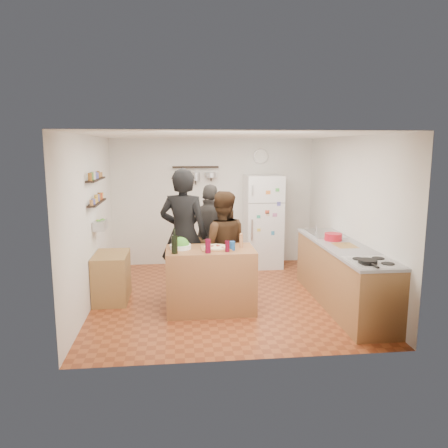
{
  "coord_description": "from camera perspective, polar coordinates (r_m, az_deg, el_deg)",
  "views": [
    {
      "loc": [
        -0.72,
        -6.55,
        2.32
      ],
      "look_at": [
        0.0,
        0.1,
        1.15
      ],
      "focal_mm": 35.0,
      "sensor_mm": 36.0,
      "label": 1
    }
  ],
  "objects": [
    {
      "name": "produce_basket",
      "position": [
        6.95,
        -15.85,
        -0.15
      ],
      "size": [
        0.18,
        0.35,
        0.14
      ],
      "primitive_type": "cube",
      "color": "silver",
      "rests_on": "left_wall"
    },
    {
      "name": "skillet",
      "position": [
        5.67,
        18.26,
        -4.66
      ],
      "size": [
        0.23,
        0.23,
        0.04
      ],
      "primitive_type": "cylinder",
      "color": "black",
      "rests_on": "stove_top"
    },
    {
      "name": "wine_glass_near",
      "position": [
        5.93,
        -2.12,
        -2.91
      ],
      "size": [
        0.08,
        0.08,
        0.19
      ],
      "primitive_type": "cylinder",
      "color": "#52071D",
      "rests_on": "prep_island"
    },
    {
      "name": "cutting_board",
      "position": [
        6.6,
        15.5,
        -2.78
      ],
      "size": [
        0.3,
        0.4,
        0.02
      ],
      "primitive_type": "cube",
      "color": "olive",
      "rests_on": "counter_run"
    },
    {
      "name": "wine_bottle",
      "position": [
        5.93,
        -6.48,
        -2.65
      ],
      "size": [
        0.08,
        0.08,
        0.25
      ],
      "primitive_type": "cylinder",
      "color": "black",
      "rests_on": "prep_island"
    },
    {
      "name": "pizza",
      "position": [
        6.17,
        -1.05,
        -3.02
      ],
      "size": [
        0.34,
        0.34,
        0.02
      ],
      "primitive_type": "cylinder",
      "color": "beige",
      "rests_on": "pizza_board"
    },
    {
      "name": "pot_rack",
      "position": [
        8.57,
        -3.73,
        7.42
      ],
      "size": [
        0.9,
        0.04,
        0.04
      ],
      "primitive_type": "cube",
      "color": "black",
      "rests_on": "back_wall"
    },
    {
      "name": "fridge",
      "position": [
        8.59,
        5.12,
        0.36
      ],
      "size": [
        0.7,
        0.68,
        1.8
      ],
      "primitive_type": "cube",
      "color": "white",
      "rests_on": "floor"
    },
    {
      "name": "wall_clock",
      "position": [
        8.79,
        4.82,
        8.78
      ],
      "size": [
        0.3,
        0.03,
        0.3
      ],
      "primitive_type": "cylinder",
      "rotation": [
        1.57,
        0.0,
        0.0
      ],
      "color": "silver",
      "rests_on": "back_wall"
    },
    {
      "name": "pepper_mill",
      "position": [
        6.27,
        2.26,
        -2.32
      ],
      "size": [
        0.05,
        0.05,
        0.16
      ],
      "primitive_type": "cylinder",
      "color": "#AB7247",
      "rests_on": "prep_island"
    },
    {
      "name": "sink",
      "position": [
        7.4,
        13.03,
        -1.28
      ],
      "size": [
        0.5,
        0.8,
        0.03
      ],
      "primitive_type": "cube",
      "color": "silver",
      "rests_on": "counter_run"
    },
    {
      "name": "prep_island",
      "position": [
        6.31,
        -1.78,
        -7.28
      ],
      "size": [
        1.25,
        0.72,
        0.91
      ],
      "primitive_type": "cube",
      "color": "#905F35",
      "rests_on": "floor"
    },
    {
      "name": "counter_run",
      "position": [
        6.74,
        15.25,
        -6.56
      ],
      "size": [
        0.63,
        2.63,
        0.9
      ],
      "primitive_type": "cube",
      "color": "#9E7042",
      "rests_on": "floor"
    },
    {
      "name": "pizza_board",
      "position": [
        6.17,
        -1.05,
        -3.19
      ],
      "size": [
        0.42,
        0.34,
        0.02
      ],
      "primitive_type": "cube",
      "color": "#9B6238",
      "rests_on": "prep_island"
    },
    {
      "name": "person_back",
      "position": [
        7.19,
        -1.69,
        -1.72
      ],
      "size": [
        1.1,
        0.7,
        1.74
      ],
      "primitive_type": "imported",
      "rotation": [
        0.0,
        0.0,
        2.85
      ],
      "color": "#2D2928",
      "rests_on": "floor"
    },
    {
      "name": "person_left",
      "position": [
        6.65,
        -5.29,
        -1.44
      ],
      "size": [
        0.85,
        0.67,
        2.03
      ],
      "primitive_type": "imported",
      "rotation": [
        0.0,
        0.0,
        2.86
      ],
      "color": "black",
      "rests_on": "floor"
    },
    {
      "name": "spice_shelf_upper",
      "position": [
        6.88,
        -16.38,
        5.6
      ],
      "size": [
        0.12,
        1.0,
        0.02
      ],
      "primitive_type": "cube",
      "color": "black",
      "rests_on": "left_wall"
    },
    {
      "name": "salt_canister",
      "position": [
        6.09,
        1.1,
        -2.86
      ],
      "size": [
        0.08,
        0.08,
        0.13
      ],
      "primitive_type": "cylinder",
      "color": "navy",
      "rests_on": "prep_island"
    },
    {
      "name": "salad_bowl",
      "position": [
        6.22,
        -5.71,
        -2.96
      ],
      "size": [
        0.3,
        0.3,
        0.06
      ],
      "primitive_type": "cylinder",
      "color": "white",
      "rests_on": "prep_island"
    },
    {
      "name": "red_bowl",
      "position": [
        6.89,
        14.08,
        -1.64
      ],
      "size": [
        0.26,
        0.26,
        0.11
      ],
      "primitive_type": "cylinder",
      "color": "#B11424",
      "rests_on": "counter_run"
    },
    {
      "name": "person_center",
      "position": [
        6.71,
        -0.28,
        -2.83
      ],
      "size": [
        0.87,
        0.71,
        1.68
      ],
      "primitive_type": "imported",
      "rotation": [
        0.0,
        0.0,
        3.04
      ],
      "color": "black",
      "rests_on": "floor"
    },
    {
      "name": "side_table",
      "position": [
        6.96,
        -14.45,
        -6.73
      ],
      "size": [
        0.5,
        0.8,
        0.73
      ],
      "primitive_type": "cube",
      "color": "olive",
      "rests_on": "floor"
    },
    {
      "name": "spice_shelf_lower",
      "position": [
        6.91,
        -16.24,
        2.7
      ],
      "size": [
        0.12,
        1.0,
        0.02
      ],
      "primitive_type": "cube",
      "color": "black",
      "rests_on": "left_wall"
    },
    {
      "name": "wine_glass_far",
      "position": [
        6.0,
        0.43,
        -2.93
      ],
      "size": [
        0.06,
        0.06,
        0.15
      ],
      "primitive_type": "cylinder",
      "color": "#4E0619",
      "rests_on": "prep_island"
    },
    {
      "name": "stove_top",
      "position": [
        5.78,
        18.87,
        -4.76
      ],
      "size": [
        0.6,
        0.62,
        0.02
      ],
      "primitive_type": "cube",
      "color": "white",
      "rests_on": "counter_run"
    },
    {
      "name": "room_shell",
      "position": [
        7.06,
        -0.25,
        1.2
      ],
      "size": [
        4.2,
        4.2,
        4.2
      ],
      "color": "brown",
      "rests_on": "ground"
    }
  ]
}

